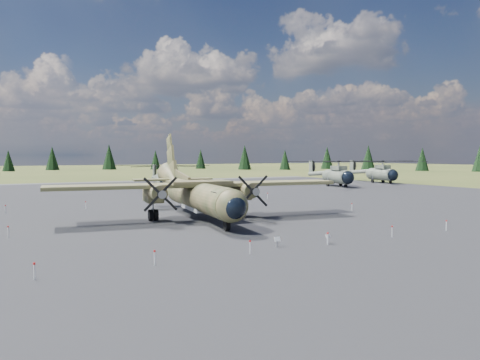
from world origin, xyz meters
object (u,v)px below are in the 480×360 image
helicopter_mid (337,168)px  helicopter_far (381,167)px  transport_plane (196,191)px  helicopter_near (163,172)px

helicopter_mid → helicopter_far: 16.43m
helicopter_mid → transport_plane: bearing=-134.5°
helicopter_near → helicopter_far: size_ratio=0.90×
helicopter_near → helicopter_mid: (32.39, -6.59, 0.43)m
transport_plane → helicopter_near: bearing=83.5°
helicopter_near → helicopter_far: helicopter_far is taller
transport_plane → helicopter_far: transport_plane is taller
helicopter_mid → helicopter_far: bearing=26.7°
helicopter_far → helicopter_mid: bearing=-156.0°
helicopter_near → helicopter_far: (48.26, -2.32, 0.36)m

